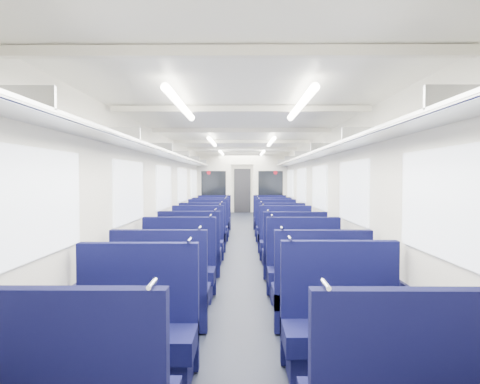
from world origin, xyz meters
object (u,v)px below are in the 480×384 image
(seat_13, at_px, (281,237))
(seat_18, at_px, (214,220))
(seat_5, at_px, (320,298))
(seat_9, at_px, (294,257))
(bulkhead, at_px, (242,189))
(seat_19, at_px, (270,220))
(seat_11, at_px, (286,245))
(seat_3, at_px, (342,333))
(seat_8, at_px, (190,256))
(seat_14, at_px, (208,229))
(seat_16, at_px, (211,225))
(seat_2, at_px, (135,338))
(seat_15, at_px, (276,230))
(seat_6, at_px, (178,273))
(end_door, at_px, (242,191))
(seat_7, at_px, (305,274))
(seat_10, at_px, (197,245))
(seat_17, at_px, (273,224))
(seat_4, at_px, (162,297))
(seat_12, at_px, (203,236))

(seat_13, xyz_separation_m, seat_18, (-1.66, 3.57, 0.00))
(seat_5, xyz_separation_m, seat_9, (0.00, 2.27, 0.00))
(bulkhead, bearing_deg, seat_19, -29.74)
(seat_5, relative_size, seat_9, 1.00)
(seat_11, xyz_separation_m, seat_18, (-1.66, 4.63, 0.00))
(seat_3, xyz_separation_m, seat_8, (-1.66, 3.39, 0.00))
(seat_14, distance_m, seat_16, 1.02)
(seat_18, bearing_deg, seat_5, -78.45)
(seat_2, distance_m, seat_13, 5.90)
(seat_11, height_order, seat_16, same)
(seat_8, bearing_deg, seat_16, 90.00)
(seat_14, bearing_deg, seat_15, -1.61)
(seat_6, xyz_separation_m, seat_13, (1.66, 3.42, 0.00))
(bulkhead, height_order, seat_18, bulkhead)
(seat_5, relative_size, seat_11, 1.00)
(seat_2, bearing_deg, bulkhead, 85.15)
(seat_5, bearing_deg, end_door, 93.17)
(seat_7, bearing_deg, end_door, 93.43)
(seat_7, xyz_separation_m, seat_8, (-1.66, 1.28, 0.00))
(seat_2, xyz_separation_m, seat_16, (0.00, 8.00, 0.00))
(seat_10, distance_m, seat_17, 3.90)
(seat_11, bearing_deg, seat_13, 90.00)
(bulkhead, height_order, seat_15, bulkhead)
(seat_4, xyz_separation_m, seat_6, (0.00, 1.12, 0.00))
(seat_7, xyz_separation_m, seat_10, (-1.66, 2.38, 0.00))
(seat_15, relative_size, seat_17, 1.00)
(seat_19, bearing_deg, seat_16, -141.97)
(seat_4, distance_m, seat_14, 5.87)
(seat_6, height_order, seat_15, same)
(seat_12, bearing_deg, seat_18, 90.00)
(seat_13, relative_size, seat_15, 1.00)
(end_door, bearing_deg, seat_15, -84.82)
(seat_7, height_order, seat_13, same)
(seat_3, xyz_separation_m, seat_7, (0.00, 2.11, 0.00))
(end_door, bearing_deg, seat_17, -84.05)
(seat_2, bearing_deg, seat_10, 90.00)
(seat_9, relative_size, seat_14, 1.00)
(seat_2, xyz_separation_m, seat_8, (0.00, 3.51, 0.00))
(end_door, bearing_deg, seat_18, -96.90)
(seat_6, bearing_deg, seat_2, -90.00)
(seat_4, relative_size, seat_13, 1.00)
(seat_18, distance_m, seat_19, 1.66)
(seat_3, distance_m, seat_10, 4.78)
(seat_2, relative_size, seat_11, 1.00)
(seat_2, distance_m, seat_15, 7.13)
(seat_7, relative_size, seat_16, 1.00)
(seat_11, bearing_deg, seat_5, -90.00)
(seat_6, relative_size, seat_14, 1.00)
(seat_7, bearing_deg, seat_4, -146.17)
(seat_11, xyz_separation_m, seat_14, (-1.66, 2.38, 0.00))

